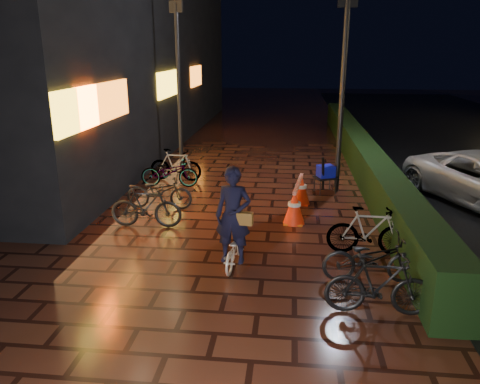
# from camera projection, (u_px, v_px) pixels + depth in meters

# --- Properties ---
(ground) EXTENTS (80.00, 80.00, 0.00)m
(ground) POSITION_uv_depth(u_px,v_px,m) (234.00, 264.00, 8.66)
(ground) COLOR #381911
(ground) RESTS_ON ground
(hedge) EXTENTS (0.70, 20.00, 1.00)m
(hedge) POSITION_uv_depth(u_px,v_px,m) (359.00, 151.00, 15.77)
(hedge) COLOR black
(hedge) RESTS_ON ground
(storefront_block) EXTENTS (12.09, 22.00, 9.00)m
(storefront_block) POSITION_uv_depth(u_px,v_px,m) (38.00, 31.00, 19.24)
(storefront_block) COLOR black
(storefront_block) RESTS_ON ground
(lamp_post_hedge) EXTENTS (0.49, 0.14, 5.14)m
(lamp_post_hedge) POSITION_uv_depth(u_px,v_px,m) (342.00, 88.00, 12.25)
(lamp_post_hedge) COLOR black
(lamp_post_hedge) RESTS_ON ground
(lamp_post_sf) EXTENTS (0.49, 0.27, 5.23)m
(lamp_post_sf) POSITION_uv_depth(u_px,v_px,m) (179.00, 79.00, 15.06)
(lamp_post_sf) COLOR black
(lamp_post_sf) RESTS_ON ground
(cyclist) EXTENTS (0.70, 1.35, 1.88)m
(cyclist) POSITION_uv_depth(u_px,v_px,m) (234.00, 230.00, 8.38)
(cyclist) COLOR silver
(cyclist) RESTS_ON ground
(traffic_barrier) EXTENTS (0.66, 1.93, 0.78)m
(traffic_barrier) POSITION_uv_depth(u_px,v_px,m) (298.00, 198.00, 11.24)
(traffic_barrier) COLOR red
(traffic_barrier) RESTS_ON ground
(cart_assembly) EXTENTS (0.72, 0.77, 1.09)m
(cart_assembly) POSITION_uv_depth(u_px,v_px,m) (326.00, 173.00, 12.79)
(cart_assembly) COLOR black
(cart_assembly) RESTS_ON ground
(parked_bikes_storefront) EXTENTS (1.93, 4.38, 0.96)m
(parked_bikes_storefront) POSITION_uv_depth(u_px,v_px,m) (164.00, 182.00, 12.33)
(parked_bikes_storefront) COLOR black
(parked_bikes_storefront) RESTS_ON ground
(parked_bikes_hedge) EXTENTS (1.79, 2.64, 0.96)m
(parked_bikes_hedge) POSITION_uv_depth(u_px,v_px,m) (373.00, 256.00, 7.91)
(parked_bikes_hedge) COLOR black
(parked_bikes_hedge) RESTS_ON ground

